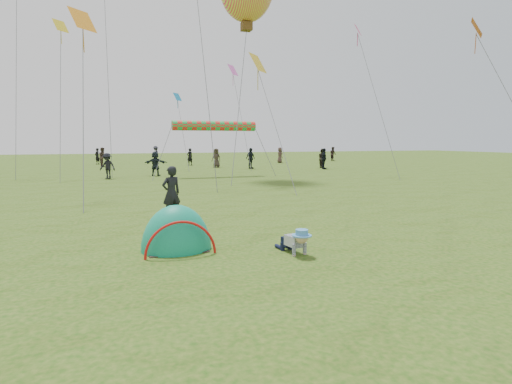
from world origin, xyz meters
name	(u,v)px	position (x,y,z in m)	size (l,w,h in m)	color
ground	(265,260)	(0.00, 0.00, 0.00)	(140.00, 140.00, 0.00)	#19490C
crawling_toddler	(296,240)	(0.75, 0.19, 0.28)	(0.52, 0.74, 0.57)	black
popup_tent	(177,249)	(-1.55, 1.36, 0.00)	(1.52, 1.25, 1.96)	#107A65
standing_adult	(171,193)	(-1.20, 4.71, 0.80)	(0.59, 0.39, 1.61)	black
crowd_person_0	(97,156)	(-4.43, 35.70, 0.80)	(0.58, 0.38, 1.60)	black
crowd_person_1	(103,157)	(-3.78, 31.37, 0.87)	(0.85, 0.66, 1.74)	#3E2D29
crowd_person_2	(324,159)	(13.53, 22.03, 0.86)	(1.01, 0.42, 1.73)	black
crowd_person_3	(156,154)	(1.43, 37.39, 0.89)	(1.15, 0.66, 1.77)	#25242F
crowd_person_4	(280,155)	(13.71, 31.86, 0.82)	(0.80, 0.52, 1.64)	#45312D
crowd_person_6	(190,157)	(3.99, 30.89, 0.81)	(0.59, 0.39, 1.62)	black
crowd_person_7	(333,154)	(21.23, 33.82, 0.81)	(0.79, 0.62, 1.63)	black
crowd_person_8	(251,158)	(8.02, 24.68, 0.87)	(1.02, 0.43, 1.74)	black
crowd_person_9	(107,166)	(-3.21, 19.20, 0.79)	(1.02, 0.59, 1.58)	black
crowd_person_11	(155,164)	(-0.20, 20.32, 0.82)	(1.52, 0.48, 1.64)	#1C242D
crowd_person_13	(322,158)	(14.17, 23.49, 0.83)	(0.81, 0.63, 1.66)	black
crowd_person_16	(216,158)	(5.66, 27.14, 0.83)	(0.81, 0.53, 1.67)	#352C24
rainbow_tube_kite	(215,126)	(3.55, 18.87, 3.32)	(0.64, 0.64, 5.56)	red
diamond_kite_0	(358,30)	(13.23, 17.22, 9.86)	(0.88, 0.88, 0.00)	#D9084C
diamond_kite_1	(82,20)	(-3.79, 11.74, 7.39)	(1.06, 1.06, 0.00)	orange
diamond_kite_5	(233,70)	(7.26, 27.22, 8.45)	(1.08, 1.08, 0.00)	#DA57BA
diamond_kite_6	(477,28)	(15.37, 9.47, 8.20)	(1.05, 1.05, 0.00)	#C14B0B
diamond_kite_7	(258,63)	(4.59, 13.27, 6.42)	(1.13, 1.13, 0.00)	gold
diamond_kite_8	(60,26)	(-5.68, 22.10, 9.65)	(0.90, 0.90, 0.00)	gold
diamond_kite_10	(177,97)	(2.51, 27.94, 6.07)	(0.77, 0.77, 0.00)	#157AB9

